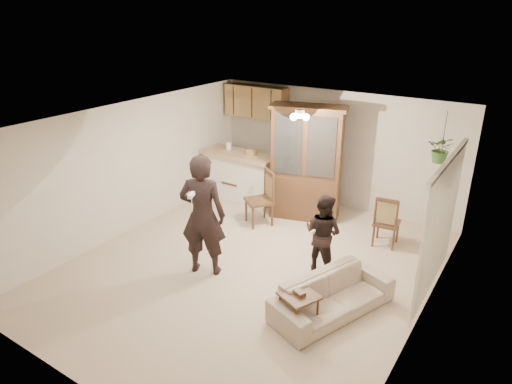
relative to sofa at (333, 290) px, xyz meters
The scene contains 23 objects.
floor 1.74m from the sofa, 167.56° to the left, with size 6.50×6.50×0.00m, color #C4AD94.
ceiling 2.73m from the sofa, 167.56° to the left, with size 5.50×6.50×0.02m, color silver.
wall_back 4.07m from the sofa, 114.62° to the left, with size 5.50×0.02×2.50m, color beige.
wall_front 3.44m from the sofa, 119.88° to the right, with size 5.50×0.02×2.50m, color beige.
wall_left 4.51m from the sofa, behind, with size 0.02×6.50×2.50m, color beige.
wall_right 1.45m from the sofa, 18.49° to the left, with size 0.02×6.50×2.50m, color beige.
breakfast_bar 4.44m from the sofa, 142.25° to the left, with size 1.60×0.55×1.00m, color white.
bar_top 4.49m from the sofa, 142.25° to the left, with size 1.75×0.70×0.08m, color tan.
upper_cabinets 5.24m from the sofa, 136.00° to the left, with size 1.50×0.34×0.70m, color olive.
vertical_blinds 1.80m from the sofa, 50.24° to the left, with size 0.06×2.30×2.10m, color silver, non-canonical shape.
ceiling_fixture 2.95m from the sofa, 132.95° to the left, with size 0.36×0.36×0.20m, color #FFE7BF, non-canonical shape.
hanging_plant 3.20m from the sofa, 76.91° to the left, with size 0.43×0.37×0.48m, color #2A5020.
plant_cord 3.37m from the sofa, 76.91° to the left, with size 0.01×0.01×0.65m, color black.
sofa is the anchor object (origin of this frame).
adult 2.29m from the sofa, behind, with size 0.66×0.43×1.80m, color black.
child 1.18m from the sofa, 123.58° to the left, with size 0.66×0.51×1.35m, color black.
china_hutch 3.33m from the sofa, 124.60° to the left, with size 1.58×0.95×2.34m.
side_table 0.61m from the sofa, 116.26° to the right, with size 0.60×0.60×0.56m.
chair_bar 4.48m from the sofa, 143.99° to the left, with size 0.42×0.42×0.93m.
chair_hutch_left 3.06m from the sofa, 142.95° to the left, with size 0.69×0.69×1.11m.
chair_hutch_right 2.39m from the sofa, 90.54° to the left, with size 0.48×0.48×0.98m.
controller_adult 2.44m from the sofa, 163.99° to the right, with size 0.05×0.18×0.05m, color white.
controller_child 1.03m from the sofa, 136.45° to the left, with size 0.04×0.12×0.04m, color white.
Camera 1 is at (3.73, -5.53, 4.10)m, focal length 32.00 mm.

